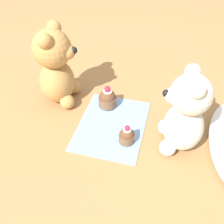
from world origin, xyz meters
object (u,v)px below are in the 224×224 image
teddy_bear_cream (185,115)px  cupcake_near_cream_bear (127,136)px  teddy_bear_tan (56,67)px  cupcake_near_tan_bear (107,99)px

teddy_bear_cream → cupcake_near_cream_bear: bearing=-86.6°
teddy_bear_cream → teddy_bear_tan: size_ratio=0.93×
teddy_bear_cream → cupcake_near_tan_bear: 0.27m
teddy_bear_tan → cupcake_near_tan_bear: (-0.00, 0.16, -0.09)m
teddy_bear_cream → cupcake_near_tan_bear: teddy_bear_cream is taller
teddy_bear_tan → teddy_bear_cream: bearing=-110.8°
cupcake_near_cream_bear → cupcake_near_tan_bear: (-0.14, -0.09, 0.01)m
cupcake_near_cream_bear → teddy_bear_cream: bearing=103.2°
teddy_bear_tan → cupcake_near_cream_bear: size_ratio=4.32×
teddy_bear_cream → cupcake_near_cream_bear: size_ratio=4.00×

